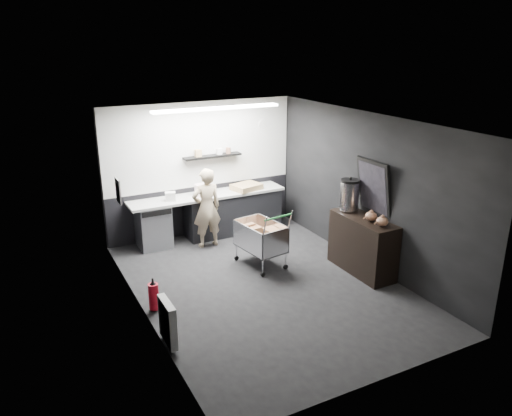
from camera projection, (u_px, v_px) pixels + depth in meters
floor at (265, 285)px, 8.22m from camera, size 5.50×5.50×0.00m
ceiling at (266, 121)px, 7.35m from camera, size 5.50×5.50×0.00m
wall_back at (201, 169)px, 10.10m from camera, size 5.50×0.00×5.50m
wall_front at (385, 280)px, 5.48m from camera, size 5.50×0.00×5.50m
wall_left at (139, 229)px, 6.92m from camera, size 0.00×5.50×5.50m
wall_right at (367, 191)px, 8.66m from camera, size 0.00×5.50×5.50m
kitchen_wall_panel at (201, 145)px, 9.92m from camera, size 3.95×0.02×1.70m
dado_panel at (203, 209)px, 10.36m from camera, size 3.95×0.02×1.00m
floating_shelf at (212, 156)px, 9.99m from camera, size 1.20×0.22×0.04m
wall_clock at (263, 124)px, 10.42m from camera, size 0.20×0.03×0.20m
poster at (118, 191)px, 7.95m from camera, size 0.02×0.30×0.40m
poster_red_band at (118, 187)px, 7.93m from camera, size 0.02×0.22×0.10m
radiator at (168, 322)px, 6.51m from camera, size 0.10×0.50×0.60m
ceiling_strip at (217, 108)px, 8.91m from camera, size 2.40×0.20×0.04m
prep_counter at (215, 214)px, 10.17m from camera, size 3.20×0.61×0.90m
person at (207, 208)px, 9.53m from camera, size 0.57×0.37×1.56m
shopping_cart at (260, 238)px, 8.80m from camera, size 0.71×1.04×1.07m
sideboard at (362, 237)px, 8.56m from camera, size 0.56×1.31×1.96m
fire_extinguisher at (154, 295)px, 7.39m from camera, size 0.15×0.15×0.51m
cardboard_box at (246, 187)px, 10.27m from camera, size 0.65×0.56×0.11m
pink_tub at (200, 190)px, 9.86m from camera, size 0.23×0.23×0.23m
white_container at (170, 196)px, 9.55m from camera, size 0.23×0.20×0.17m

